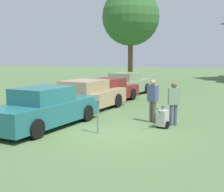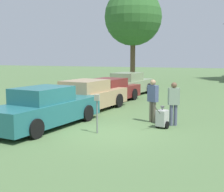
{
  "view_description": "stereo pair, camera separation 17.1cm",
  "coord_description": "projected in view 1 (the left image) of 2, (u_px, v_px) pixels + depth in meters",
  "views": [
    {
      "loc": [
        3.86,
        -10.13,
        2.74
      ],
      "look_at": [
        -0.43,
        1.64,
        1.1
      ],
      "focal_mm": 50.0,
      "sensor_mm": 36.0,
      "label": 1
    },
    {
      "loc": [
        4.02,
        -10.07,
        2.74
      ],
      "look_at": [
        -0.43,
        1.64,
        1.1
      ],
      "focal_mm": 50.0,
      "sensor_mm": 36.0,
      "label": 2
    }
  ],
  "objects": [
    {
      "name": "ground_plane",
      "position": [
        108.0,
        133.0,
        11.1
      ],
      "size": [
        120.0,
        120.0,
        0.0
      ],
      "primitive_type": "plane",
      "color": "#517042"
    },
    {
      "name": "parked_car_tan",
      "position": [
        86.0,
        97.0,
        15.36
      ],
      "size": [
        2.5,
        5.48,
        1.54
      ],
      "rotation": [
        0.0,
        0.0,
        -0.13
      ],
      "color": "tan",
      "rests_on": "ground_plane"
    },
    {
      "name": "shade_tree",
      "position": [
        131.0,
        17.0,
        27.45
      ],
      "size": [
        5.05,
        5.05,
        8.63
      ],
      "color": "brown",
      "rests_on": "ground_plane"
    },
    {
      "name": "person_supervisor",
      "position": [
        174.0,
        101.0,
        12.15
      ],
      "size": [
        0.47,
        0.38,
        1.71
      ],
      "rotation": [
        0.0,
        0.0,
        3.59
      ],
      "color": "#515670",
      "rests_on": "ground_plane"
    },
    {
      "name": "equipment_cart",
      "position": [
        162.0,
        118.0,
        11.8
      ],
      "size": [
        0.52,
        1.0,
        1.0
      ],
      "rotation": [
        0.0,
        0.0,
        -0.24
      ],
      "color": "#B2B2AD",
      "rests_on": "ground_plane"
    },
    {
      "name": "parked_car_sage",
      "position": [
        126.0,
        85.0,
        21.51
      ],
      "size": [
        2.41,
        5.19,
        1.56
      ],
      "rotation": [
        0.0,
        0.0,
        -0.13
      ],
      "color": "gray",
      "rests_on": "ground_plane"
    },
    {
      "name": "person_worker",
      "position": [
        153.0,
        98.0,
        12.73
      ],
      "size": [
        0.47,
        0.39,
        1.77
      ],
      "rotation": [
        0.0,
        0.0,
        2.67
      ],
      "color": "#665B4C",
      "rests_on": "ground_plane"
    },
    {
      "name": "parked_car_teal",
      "position": [
        46.0,
        109.0,
        11.93
      ],
      "size": [
        2.39,
        5.29,
        1.55
      ],
      "rotation": [
        0.0,
        0.0,
        -0.13
      ],
      "color": "#23666B",
      "rests_on": "ground_plane"
    },
    {
      "name": "parked_car_maroon",
      "position": [
        108.0,
        91.0,
        18.16
      ],
      "size": [
        2.42,
        5.24,
        1.41
      ],
      "rotation": [
        0.0,
        0.0,
        -0.13
      ],
      "color": "maroon",
      "rests_on": "ground_plane"
    },
    {
      "name": "parking_meter",
      "position": [
        98.0,
        106.0,
        10.91
      ],
      "size": [
        0.18,
        0.09,
        1.38
      ],
      "color": "slate",
      "rests_on": "ground_plane"
    }
  ]
}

